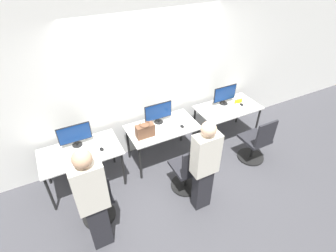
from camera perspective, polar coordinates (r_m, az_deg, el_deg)
The scene contains 21 objects.
ground_plane at distance 4.70m, azimuth 0.77°, elevation -9.33°, with size 20.00×20.00×0.00m, color #3D3D42.
wall_back at distance 4.48m, azimuth -3.98°, elevation 10.19°, with size 12.00×0.05×2.80m.
desk_left at distance 4.24m, azimuth -18.45°, elevation -6.06°, with size 1.20×0.68×0.71m.
monitor_left at distance 4.21m, azimuth -19.63°, elevation -1.82°, with size 0.50×0.16×0.37m.
keyboard_left at distance 4.10m, azimuth -18.34°, elevation -6.15°, with size 0.44×0.16×0.02m.
mouse_left at distance 4.12m, azimuth -14.24°, elevation -4.90°, with size 0.06×0.09×0.03m.
office_chair_left at distance 3.89m, azimuth -15.35°, elevation -15.68°, with size 0.48×0.48×0.91m.
person_left at distance 3.26m, azimuth -16.11°, elevation -15.03°, with size 0.36×0.21×1.63m.
desk_center at distance 4.52m, azimuth -1.19°, elevation -0.93°, with size 1.20×0.68×0.71m.
monitor_center at distance 4.47m, azimuth -2.11°, elevation 2.96°, with size 0.50×0.16×0.37m.
keyboard_center at distance 4.37m, azimuth -0.42°, elevation -1.00°, with size 0.44×0.16×0.02m.
mouse_center at distance 4.47m, azimuth 3.09°, elevation -0.04°, with size 0.06×0.09×0.03m.
office_chair_center at distance 4.15m, azimuth 4.37°, elevation -9.85°, with size 0.48×0.48×0.91m.
person_center at distance 3.62m, azimuth 7.97°, elevation -8.39°, with size 0.36×0.20×1.54m.
desk_right at distance 5.17m, azimuth 12.86°, elevation 3.34°, with size 1.20×0.68×0.71m.
monitor_right at distance 5.12m, azimuth 12.28°, elevation 6.72°, with size 0.50×0.16×0.37m.
keyboard_right at distance 5.08m, azimuth 13.46°, elevation 3.75°, with size 0.44×0.16×0.02m.
mouse_right at distance 5.25m, azimuth 15.73°, elevation 4.56°, with size 0.06×0.09×0.03m.
office_chair_right at distance 4.89m, azimuth 18.63°, elevation -3.61°, with size 0.48×0.48×0.91m.
handbag at distance 4.21m, azimuth -5.02°, elevation -0.97°, with size 0.30×0.18×0.25m.
placard_right at distance 5.29m, azimuth 15.06°, elevation 5.23°, with size 0.16×0.03×0.08m.
Camera 1 is at (-1.56, -2.91, 3.35)m, focal length 28.00 mm.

